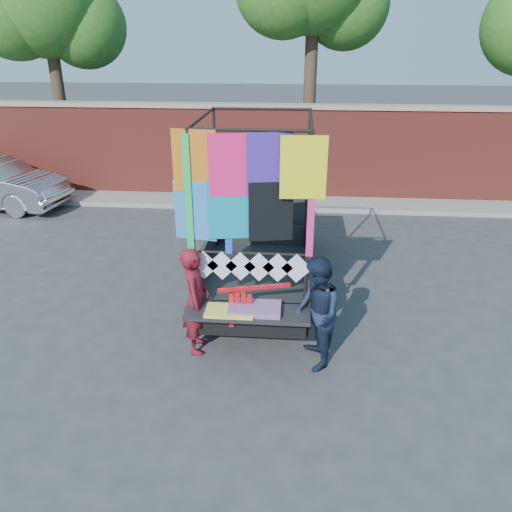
{
  "coord_description": "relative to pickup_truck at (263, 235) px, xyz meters",
  "views": [
    {
      "loc": [
        0.75,
        -6.9,
        4.26
      ],
      "look_at": [
        0.18,
        -0.27,
        1.33
      ],
      "focal_mm": 35.0,
      "sensor_mm": 36.0,
      "label": 1
    }
  ],
  "objects": [
    {
      "name": "ground",
      "position": [
        -0.12,
        -1.89,
        -0.81
      ],
      "size": [
        90.0,
        90.0,
        0.0
      ],
      "primitive_type": "plane",
      "color": "#38383A",
      "rests_on": "ground"
    },
    {
      "name": "brick_wall",
      "position": [
        -0.12,
        5.11,
        0.52
      ],
      "size": [
        30.0,
        0.45,
        2.61
      ],
      "color": "maroon",
      "rests_on": "ground"
    },
    {
      "name": "curb",
      "position": [
        -0.12,
        4.41,
        -0.75
      ],
      "size": [
        30.0,
        1.2,
        0.12
      ],
      "primitive_type": "cube",
      "color": "gray",
      "rests_on": "ground"
    },
    {
      "name": "tree_left",
      "position": [
        -6.6,
        6.23,
        4.31
      ],
      "size": [
        4.2,
        3.3,
        7.05
      ],
      "color": "#38281C",
      "rests_on": "ground"
    },
    {
      "name": "pickup_truck",
      "position": [
        0.0,
        0.0,
        0.0
      ],
      "size": [
        2.03,
        5.1,
        3.21
      ],
      "color": "black",
      "rests_on": "ground"
    },
    {
      "name": "woman",
      "position": [
        -0.76,
        -2.63,
        -0.0
      ],
      "size": [
        0.44,
        0.62,
        1.62
      ],
      "primitive_type": "imported",
      "rotation": [
        0.0,
        0.0,
        1.67
      ],
      "color": "maroon",
      "rests_on": "ground"
    },
    {
      "name": "man",
      "position": [
        0.93,
        -2.87,
        -0.0
      ],
      "size": [
        0.73,
        0.87,
        1.62
      ],
      "primitive_type": "imported",
      "rotation": [
        0.0,
        0.0,
        -1.42
      ],
      "color": "#151F36",
      "rests_on": "ground"
    },
    {
      "name": "streamer_bundle",
      "position": [
        -0.03,
        -2.76,
        0.1
      ],
      "size": [
        0.99,
        0.31,
        0.69
      ],
      "color": "red",
      "rests_on": "ground"
    }
  ]
}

